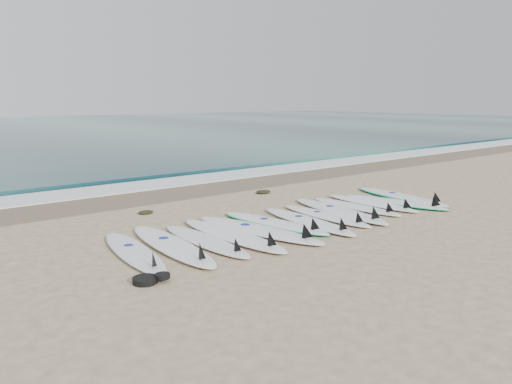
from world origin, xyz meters
TOP-DOWN VIEW (x-y plane):
  - ground at (0.00, 0.00)m, footprint 120.00×120.00m
  - wet_sand_band at (0.00, 4.10)m, footprint 120.00×1.80m
  - foam_band at (0.00, 5.50)m, footprint 120.00×1.40m
  - wave_crest at (0.00, 7.00)m, footprint 120.00×1.00m
  - surfboard_0 at (-3.43, 0.08)m, footprint 0.86×2.54m
  - surfboard_1 at (-2.81, 0.02)m, footprint 0.82×2.85m
  - surfboard_2 at (-2.24, -0.10)m, footprint 0.55×2.45m
  - surfboard_3 at (-1.71, -0.12)m, footprint 0.62×2.77m
  - surfboard_4 at (-1.14, -0.14)m, footprint 1.08×2.95m
  - surfboard_5 at (-0.57, 0.10)m, footprint 0.96×2.59m
  - surfboard_6 at (-0.00, -0.23)m, footprint 0.80×2.66m
  - surfboard_7 at (0.60, -0.12)m, footprint 0.59×2.40m
  - surfboard_8 at (1.12, -0.02)m, footprint 0.99×2.90m
  - surfboard_9 at (1.73, 0.05)m, footprint 0.51×2.37m
  - surfboard_10 at (2.30, 0.06)m, footprint 0.53×2.45m
  - surfboard_11 at (2.80, -0.18)m, footprint 1.02×2.58m
  - surfboard_12 at (3.42, 0.10)m, footprint 1.06×2.85m
  - seaweed_near at (-2.02, 2.52)m, footprint 0.33×0.25m
  - seaweed_far at (1.31, 2.70)m, footprint 0.40×0.31m
  - leash_coil at (-3.79, -1.08)m, footprint 0.46×0.36m

SIDE VIEW (x-z plane):
  - ground at x=0.00m, z-range 0.00..0.00m
  - wet_sand_band at x=0.00m, z-range 0.00..0.01m
  - foam_band at x=0.00m, z-range 0.00..0.04m
  - seaweed_near at x=-2.02m, z-range 0.00..0.06m
  - seaweed_far at x=1.31m, z-range 0.00..0.08m
  - surfboard_11 at x=2.80m, z-range -0.11..0.21m
  - surfboard_5 at x=-0.57m, z-range -0.11..0.21m
  - leash_coil at x=-3.79m, z-range -0.01..0.10m
  - wave_crest at x=0.00m, z-range 0.00..0.10m
  - surfboard_9 at x=1.73m, z-range -0.10..0.20m
  - surfboard_12 at x=3.42m, z-range -0.12..0.23m
  - surfboard_7 at x=0.60m, z-range -0.10..0.20m
  - surfboard_2 at x=-2.24m, z-range -0.10..0.21m
  - surfboard_10 at x=2.30m, z-range -0.10..0.21m
  - surfboard_0 at x=-3.43m, z-range -0.10..0.22m
  - surfboard_6 at x=0.00m, z-range -0.11..0.23m
  - surfboard_3 at x=-1.71m, z-range -0.12..0.24m
  - surfboard_1 at x=-2.81m, z-range -0.12..0.24m
  - surfboard_8 at x=1.12m, z-range -0.12..0.25m
  - surfboard_4 at x=-1.14m, z-range -0.12..0.25m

